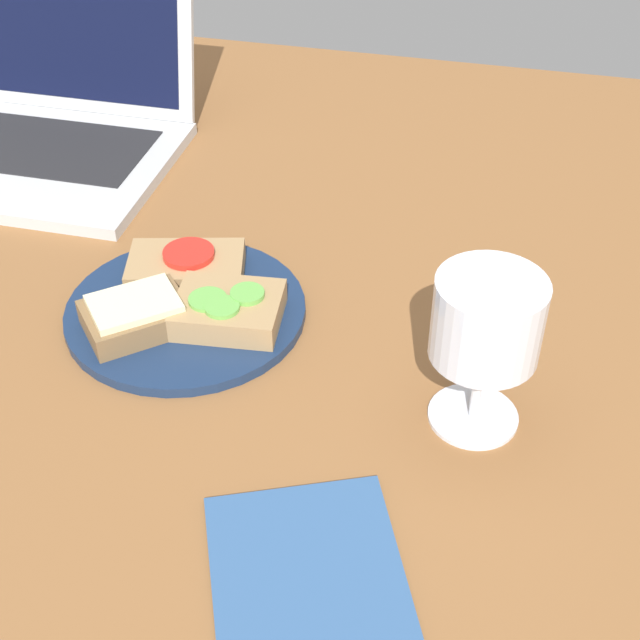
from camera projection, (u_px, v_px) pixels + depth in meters
wooden_table at (231, 362)px, 82.62cm from camera, size 140.00×140.00×3.00cm
plate at (186, 311)px, 85.33cm from camera, size 22.98×22.98×1.04cm
sandwich_with_cucumber at (228, 309)px, 82.52cm from camera, size 10.45×8.65×3.00cm
sandwich_with_tomato at (186, 266)px, 87.96cm from camera, size 12.67×9.59×2.89cm
sandwich_with_cheese at (137, 312)px, 81.96cm from camera, size 11.40×11.15×3.10cm
wine_glass at (487, 325)px, 68.57cm from camera, size 8.70×8.70×14.16cm
laptop at (37, 113)px, 109.19cm from camera, size 35.32×30.71×22.42cm
napkin at (307, 571)px, 62.98cm from camera, size 18.43×19.32×0.40cm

